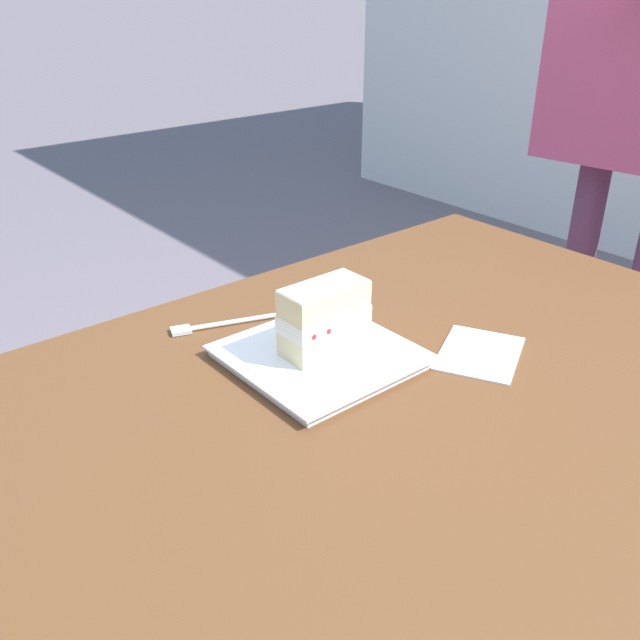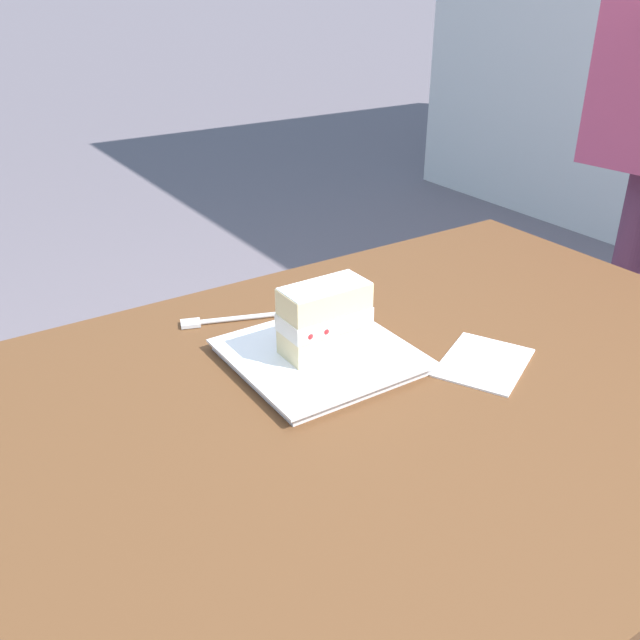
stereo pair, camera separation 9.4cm
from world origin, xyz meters
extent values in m
cylinder|color=brown|center=(0.55, 0.36, 0.36)|extent=(0.07, 0.07, 0.72)
cube|color=brown|center=(0.00, 0.00, 0.74)|extent=(1.22, 0.83, 0.04)
cube|color=white|center=(-0.05, 0.10, 0.77)|extent=(0.23, 0.23, 0.01)
cube|color=white|center=(-0.05, 0.10, 0.77)|extent=(0.24, 0.24, 0.00)
cube|color=beige|center=(-0.04, 0.11, 0.79)|extent=(0.12, 0.06, 0.04)
cube|color=white|center=(-0.04, 0.11, 0.83)|extent=(0.12, 0.06, 0.02)
sphere|color=red|center=(-0.07, 0.13, 0.83)|extent=(0.01, 0.01, 0.01)
sphere|color=red|center=(-0.03, 0.13, 0.83)|extent=(0.01, 0.01, 0.01)
sphere|color=red|center=(-0.08, 0.08, 0.82)|extent=(0.01, 0.01, 0.01)
sphere|color=red|center=(-0.06, 0.08, 0.82)|extent=(0.01, 0.01, 0.01)
cube|color=beige|center=(-0.04, 0.11, 0.86)|extent=(0.12, 0.06, 0.04)
cube|color=white|center=(-0.04, 0.11, 0.87)|extent=(0.12, 0.06, 0.00)
cylinder|color=silver|center=(-0.08, 0.28, 0.76)|extent=(0.13, 0.05, 0.01)
cube|color=silver|center=(-0.16, 0.31, 0.76)|extent=(0.04, 0.03, 0.01)
cube|color=white|center=(0.14, -0.03, 0.76)|extent=(0.18, 0.16, 0.00)
cylinder|color=#5D3049|center=(1.02, 0.32, 0.42)|extent=(0.08, 0.08, 0.84)
camera|label=1|loc=(-0.58, -0.54, 1.25)|focal=38.42mm
camera|label=2|loc=(-0.51, -0.60, 1.25)|focal=38.42mm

